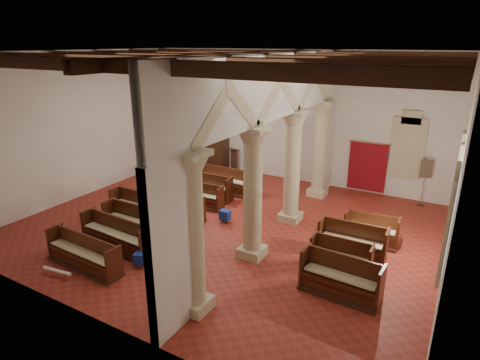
% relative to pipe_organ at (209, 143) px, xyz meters
% --- Properties ---
extents(floor, '(14.00, 14.00, 0.00)m').
position_rel_pipe_organ_xyz_m(floor, '(4.50, -5.50, -1.37)').
color(floor, maroon).
rests_on(floor, ground).
extents(ceiling, '(14.00, 14.00, 0.00)m').
position_rel_pipe_organ_xyz_m(ceiling, '(4.50, -5.50, 4.63)').
color(ceiling, black).
rests_on(ceiling, wall_back).
extents(wall_back, '(14.00, 0.02, 6.00)m').
position_rel_pipe_organ_xyz_m(wall_back, '(4.50, 0.50, 1.63)').
color(wall_back, silver).
rests_on(wall_back, floor).
extents(wall_front, '(14.00, 0.02, 6.00)m').
position_rel_pipe_organ_xyz_m(wall_front, '(4.50, -11.50, 1.63)').
color(wall_front, silver).
rests_on(wall_front, floor).
extents(wall_left, '(0.02, 12.00, 6.00)m').
position_rel_pipe_organ_xyz_m(wall_left, '(-2.50, -5.50, 1.63)').
color(wall_left, silver).
rests_on(wall_left, floor).
extents(wall_right, '(0.02, 12.00, 6.00)m').
position_rel_pipe_organ_xyz_m(wall_right, '(11.50, -5.50, 1.63)').
color(wall_right, silver).
rests_on(wall_right, floor).
extents(ceiling_beams, '(13.80, 11.80, 0.30)m').
position_rel_pipe_organ_xyz_m(ceiling_beams, '(4.50, -5.50, 4.45)').
color(ceiling_beams, '#3E2113').
rests_on(ceiling_beams, wall_back).
extents(arcade, '(0.90, 11.90, 6.00)m').
position_rel_pipe_organ_xyz_m(arcade, '(6.30, -5.50, 2.19)').
color(arcade, beige).
rests_on(arcade, floor).
extents(window_right_a, '(0.03, 1.00, 2.20)m').
position_rel_pipe_organ_xyz_m(window_right_a, '(11.48, -7.00, 0.83)').
color(window_right_a, '#306C51').
rests_on(window_right_a, wall_right).
extents(window_right_b, '(0.03, 1.00, 2.20)m').
position_rel_pipe_organ_xyz_m(window_right_b, '(11.48, -3.00, 0.83)').
color(window_right_b, '#306C51').
rests_on(window_right_b, wall_right).
extents(window_back, '(1.00, 0.03, 2.20)m').
position_rel_pipe_organ_xyz_m(window_back, '(9.50, 0.48, 0.83)').
color(window_back, '#306C51').
rests_on(window_back, wall_back).
extents(pipe_organ, '(2.10, 0.85, 4.40)m').
position_rel_pipe_organ_xyz_m(pipe_organ, '(0.00, 0.00, 0.00)').
color(pipe_organ, '#3E2113').
rests_on(pipe_organ, floor).
extents(lectern, '(0.57, 0.58, 1.34)m').
position_rel_pipe_organ_xyz_m(lectern, '(1.52, -0.01, -0.82)').
color(lectern, '#372211').
rests_on(lectern, floor).
extents(dossal_curtain, '(1.80, 0.07, 2.17)m').
position_rel_pipe_organ_xyz_m(dossal_curtain, '(8.00, 0.42, -0.21)').
color(dossal_curtain, maroon).
rests_on(dossal_curtain, floor).
extents(processional_banner, '(0.44, 0.57, 2.08)m').
position_rel_pipe_organ_xyz_m(processional_banner, '(10.33, -0.03, -0.62)').
color(processional_banner, '#3E2113').
rests_on(processional_banner, floor).
extents(hymnal_box_a, '(0.40, 0.35, 0.33)m').
position_rel_pipe_organ_xyz_m(hymnal_box_a, '(3.72, -9.18, -1.11)').
color(hymnal_box_a, '#181590').
rests_on(hymnal_box_a, floor).
extents(hymnal_box_b, '(0.45, 0.42, 0.36)m').
position_rel_pipe_organ_xyz_m(hymnal_box_b, '(2.78, -8.07, -1.09)').
color(hymnal_box_b, navy).
rests_on(hymnal_box_b, floor).
extents(hymnal_box_c, '(0.37, 0.30, 0.36)m').
position_rel_pipe_organ_xyz_m(hymnal_box_c, '(4.27, -5.30, -1.09)').
color(hymnal_box_c, navy).
rests_on(hymnal_box_c, floor).
extents(tube_heater_a, '(0.99, 0.22, 0.10)m').
position_rel_pipe_organ_xyz_m(tube_heater_a, '(2.03, -10.73, -1.21)').
color(tube_heater_a, silver).
rests_on(tube_heater_a, floor).
extents(tube_heater_b, '(0.97, 0.37, 0.10)m').
position_rel_pipe_organ_xyz_m(tube_heater_b, '(1.21, -9.62, -1.21)').
color(tube_heater_b, silver).
rests_on(tube_heater_b, floor).
extents(nave_pew_0, '(2.72, 0.79, 0.99)m').
position_rel_pipe_organ_xyz_m(nave_pew_0, '(2.33, -10.03, -1.04)').
color(nave_pew_0, '#3E2113').
rests_on(nave_pew_0, floor).
extents(nave_pew_1, '(2.82, 0.86, 1.03)m').
position_rel_pipe_organ_xyz_m(nave_pew_1, '(2.33, -8.73, -1.03)').
color(nave_pew_1, '#3E2113').
rests_on(nave_pew_1, floor).
extents(nave_pew_2, '(2.94, 0.76, 1.12)m').
position_rel_pipe_organ_xyz_m(nave_pew_2, '(2.52, -7.83, -1.00)').
color(nave_pew_2, '#3E2113').
rests_on(nave_pew_2, floor).
extents(nave_pew_3, '(3.41, 0.74, 1.11)m').
position_rel_pipe_organ_xyz_m(nave_pew_3, '(1.99, -6.79, -1.01)').
color(nave_pew_3, '#3E2113').
rests_on(nave_pew_3, floor).
extents(nave_pew_4, '(2.53, 0.75, 0.99)m').
position_rel_pipe_organ_xyz_m(nave_pew_4, '(2.39, -5.95, -1.04)').
color(nave_pew_4, '#3E2113').
rests_on(nave_pew_4, floor).
extents(nave_pew_5, '(2.43, 0.74, 0.95)m').
position_rel_pipe_organ_xyz_m(nave_pew_5, '(2.36, -4.51, -1.06)').
color(nave_pew_5, '#3E2113').
rests_on(nave_pew_5, floor).
extents(nave_pew_6, '(3.17, 0.79, 1.03)m').
position_rel_pipe_organ_xyz_m(nave_pew_6, '(1.87, -3.63, -1.03)').
color(nave_pew_6, '#3E2113').
rests_on(nave_pew_6, floor).
extents(nave_pew_7, '(2.83, 0.78, 1.08)m').
position_rel_pipe_organ_xyz_m(nave_pew_7, '(2.53, -2.62, -1.01)').
color(nave_pew_7, '#3E2113').
rests_on(nave_pew_7, floor).
extents(aisle_pew_0, '(2.12, 0.85, 1.11)m').
position_rel_pipe_organ_xyz_m(aisle_pew_0, '(9.25, -7.66, -1.00)').
color(aisle_pew_0, '#3E2113').
rests_on(aisle_pew_0, floor).
extents(aisle_pew_1, '(1.74, 0.71, 1.01)m').
position_rel_pipe_organ_xyz_m(aisle_pew_1, '(8.93, -6.56, -1.03)').
color(aisle_pew_1, '#3E2113').
rests_on(aisle_pew_1, floor).
extents(aisle_pew_2, '(2.05, 0.81, 1.12)m').
position_rel_pipe_organ_xyz_m(aisle_pew_2, '(8.98, -5.57, -0.99)').
color(aisle_pew_2, '#3E2113').
rests_on(aisle_pew_2, floor).
extents(aisle_pew_3, '(1.74, 0.78, 1.02)m').
position_rel_pipe_organ_xyz_m(aisle_pew_3, '(9.29, -4.36, -1.03)').
color(aisle_pew_3, '#3E2113').
rests_on(aisle_pew_3, floor).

